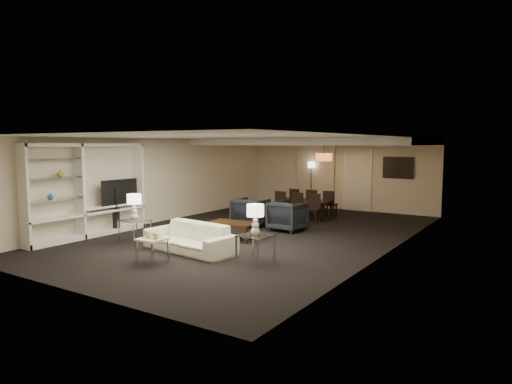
{
  "coord_description": "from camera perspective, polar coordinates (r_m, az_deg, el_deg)",
  "views": [
    {
      "loc": [
        6.35,
        -9.82,
        2.33
      ],
      "look_at": [
        0.0,
        0.0,
        1.1
      ],
      "focal_mm": 32.0,
      "sensor_mm": 36.0,
      "label": 1
    }
  ],
  "objects": [
    {
      "name": "floor",
      "position": [
        11.92,
        0.0,
        -5.26
      ],
      "size": [
        11.0,
        11.0,
        0.0
      ],
      "primitive_type": "plane",
      "color": "black",
      "rests_on": "ground"
    },
    {
      "name": "floor_speaker",
      "position": [
        12.56,
        -17.11,
        -2.14
      ],
      "size": [
        0.16,
        0.16,
        1.22
      ],
      "primitive_type": "cube",
      "rotation": [
        0.0,
        0.0,
        0.18
      ],
      "color": "black",
      "rests_on": "floor"
    },
    {
      "name": "ceiling_soffit",
      "position": [
        14.76,
        7.44,
        6.23
      ],
      "size": [
        7.0,
        4.0,
        0.2
      ],
      "primitive_type": "cube",
      "color": "silver",
      "rests_on": "ceiling"
    },
    {
      "name": "side_table_left",
      "position": [
        11.21,
        -14.88,
        -4.76
      ],
      "size": [
        0.62,
        0.62,
        0.55
      ],
      "primitive_type": null,
      "rotation": [
        0.0,
        0.0,
        -0.05
      ],
      "color": "white",
      "rests_on": "floor"
    },
    {
      "name": "side_table_right",
      "position": [
        9.03,
        -0.08,
        -7.15
      ],
      "size": [
        0.65,
        0.65,
        0.55
      ],
      "primitive_type": null,
      "rotation": [
        0.0,
        0.0,
        -0.1
      ],
      "color": "silver",
      "rests_on": "floor"
    },
    {
      "name": "vase_blue",
      "position": [
        11.54,
        -24.3,
        -0.46
      ],
      "size": [
        0.15,
        0.15,
        0.16
      ],
      "primitive_type": "imported",
      "color": "#2754AB",
      "rests_on": "media_unit"
    },
    {
      "name": "gold_gourd_a",
      "position": [
        9.26,
        -13.29,
        -5.1
      ],
      "size": [
        0.16,
        0.16,
        0.16
      ],
      "primitive_type": "sphere",
      "color": "tan",
      "rests_on": "marble_table"
    },
    {
      "name": "chair_fm",
      "position": [
        15.08,
        7.18,
        -1.29
      ],
      "size": [
        0.42,
        0.42,
        0.85
      ],
      "primitive_type": null,
      "rotation": [
        0.0,
        0.0,
        3.21
      ],
      "color": "black",
      "rests_on": "floor"
    },
    {
      "name": "curtains",
      "position": [
        16.91,
        7.43,
        2.12
      ],
      "size": [
        1.5,
        0.12,
        2.4
      ],
      "primitive_type": "cube",
      "color": "beige",
      "rests_on": "wall_back"
    },
    {
      "name": "chair_nm",
      "position": [
        13.93,
        4.86,
        -1.87
      ],
      "size": [
        0.43,
        0.43,
        0.85
      ],
      "primitive_type": null,
      "rotation": [
        0.0,
        0.0,
        -0.09
      ],
      "color": "black",
      "rests_on": "floor"
    },
    {
      "name": "door",
      "position": [
        16.35,
        12.57,
        1.37
      ],
      "size": [
        0.9,
        0.05,
        2.1
      ],
      "primitive_type": "cube",
      "color": "silver",
      "rests_on": "wall_back"
    },
    {
      "name": "chair_nr",
      "position": [
        13.66,
        7.08,
        -2.05
      ],
      "size": [
        0.45,
        0.45,
        0.85
      ],
      "primitive_type": null,
      "rotation": [
        0.0,
        0.0,
        0.14
      ],
      "color": "black",
      "rests_on": "floor"
    },
    {
      "name": "armchair_left",
      "position": [
        12.96,
        -0.68,
        -2.56
      ],
      "size": [
        0.86,
        0.88,
        0.8
      ],
      "primitive_type": "imported",
      "rotation": [
        0.0,
        0.0,
        3.14
      ],
      "color": "black",
      "rests_on": "floor"
    },
    {
      "name": "wall_left",
      "position": [
        13.95,
        -12.17,
        1.43
      ],
      "size": [
        0.02,
        11.0,
        2.5
      ],
      "primitive_type": "cube",
      "color": "beige",
      "rests_on": "ground"
    },
    {
      "name": "wall_back",
      "position": [
        16.62,
        10.36,
        2.18
      ],
      "size": [
        7.0,
        0.02,
        2.5
      ],
      "primitive_type": "cube",
      "color": "beige",
      "rests_on": "ground"
    },
    {
      "name": "chair_fr",
      "position": [
        14.83,
        9.27,
        -1.45
      ],
      "size": [
        0.43,
        0.43,
        0.85
      ],
      "primitive_type": null,
      "rotation": [
        0.0,
        0.0,
        3.23
      ],
      "color": "black",
      "rests_on": "floor"
    },
    {
      "name": "media_unit",
      "position": [
        12.11,
        -20.24,
        0.16
      ],
      "size": [
        0.38,
        3.4,
        2.35
      ],
      "primitive_type": null,
      "color": "white",
      "rests_on": "wall_left"
    },
    {
      "name": "floor_lamp",
      "position": [
        16.77,
        6.89,
        0.89
      ],
      "size": [
        0.26,
        0.26,
        1.7
      ],
      "primitive_type": null,
      "rotation": [
        0.0,
        0.0,
        -0.07
      ],
      "color": "black",
      "rests_on": "floor"
    },
    {
      "name": "pendant_light",
      "position": [
        14.64,
        8.48,
        4.33
      ],
      "size": [
        0.52,
        0.52,
        0.24
      ],
      "primitive_type": "cylinder",
      "color": "#D8591E",
      "rests_on": "ceiling_soffit"
    },
    {
      "name": "marble_table",
      "position": [
        9.26,
        -12.81,
        -7.15
      ],
      "size": [
        0.51,
        0.51,
        0.49
      ],
      "primitive_type": null,
      "rotation": [
        0.0,
        0.0,
        -0.03
      ],
      "color": "white",
      "rests_on": "floor"
    },
    {
      "name": "vase_amber",
      "position": [
        11.64,
        -23.29,
        2.15
      ],
      "size": [
        0.17,
        0.17,
        0.17
      ],
      "primitive_type": "imported",
      "color": "#B18C3B",
      "rests_on": "media_unit"
    },
    {
      "name": "ceiling",
      "position": [
        11.7,
        0.0,
        6.84
      ],
      "size": [
        7.0,
        11.0,
        0.02
      ],
      "primitive_type": "cube",
      "color": "silver",
      "rests_on": "ground"
    },
    {
      "name": "television",
      "position": [
        12.63,
        -17.02,
        0.06
      ],
      "size": [
        1.14,
        0.15,
        0.66
      ],
      "primitive_type": "imported",
      "rotation": [
        0.0,
        0.0,
        1.57
      ],
      "color": "black",
      "rests_on": "media_unit"
    },
    {
      "name": "wall_right",
      "position": [
        10.28,
        16.61,
        -0.28
      ],
      "size": [
        0.02,
        11.0,
        2.5
      ],
      "primitive_type": "cube",
      "color": "beige",
      "rests_on": "ground"
    },
    {
      "name": "chair_fl",
      "position": [
        15.35,
        5.16,
        -1.14
      ],
      "size": [
        0.44,
        0.44,
        0.85
      ],
      "primitive_type": null,
      "rotation": [
        0.0,
        0.0,
        3.02
      ],
      "color": "black",
      "rests_on": "floor"
    },
    {
      "name": "coffee_table",
      "position": [
        11.27,
        -2.92,
        -4.83
      ],
      "size": [
        1.23,
        0.77,
        0.42
      ],
      "primitive_type": null,
      "rotation": [
        0.0,
        0.0,
        0.07
      ],
      "color": "black",
      "rests_on": "floor"
    },
    {
      "name": "armchair_right",
      "position": [
        12.34,
        3.98,
        -3.0
      ],
      "size": [
        0.91,
        0.93,
        0.8
      ],
      "primitive_type": "imported",
      "rotation": [
        0.0,
        0.0,
        3.08
      ],
      "color": "black",
      "rests_on": "floor"
    },
    {
      "name": "chair_nl",
      "position": [
        14.22,
        2.72,
        -1.7
      ],
      "size": [
        0.4,
        0.4,
        0.85
      ],
      "primitive_type": null,
      "rotation": [
        0.0,
        0.0,
        0.01
      ],
      "color": "black",
      "rests_on": "floor"
    },
    {
      "name": "sofa",
      "position": [
        10.02,
        -8.3,
        -5.66
      ],
      "size": [
        2.24,
        1.08,
        0.63
      ],
      "primitive_type": "imported",
      "rotation": [
        0.0,
        0.0,
        -0.12
      ],
      "color": "beige",
      "rests_on": "floor"
    },
    {
      "name": "table_lamp_left",
      "position": [
        11.11,
        -14.96,
        -1.81
      ],
      "size": [
        0.34,
        0.34,
        0.61
      ],
      "primitive_type": null,
      "rotation": [
        0.0,
        0.0,
        0.01
      ],
      "color": "beige",
      "rests_on": "side_table_left"
    },
    {
      "name": "painting",
      "position": [
        15.88,
        17.34,
        2.92
      ],
      "size": [
        0.95,
        0.04,
        0.65
      ],
      "primitive_type": "cube",
      "color": "#142D38",
      "rests_on": "wall_back"
    },
    {
      "name": "dining_table",
      "position": [
        14.52,
        6.06,
        -2.12
      ],
      "size": [
        1.68,
        1.0,
        0.58
      ],
      "primitive_type": "imported",
      "rotation": [
        0.0,
        0.0,
        0.06
      ],
      "color": "black",
      "rests_on": "floor"
    },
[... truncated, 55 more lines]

